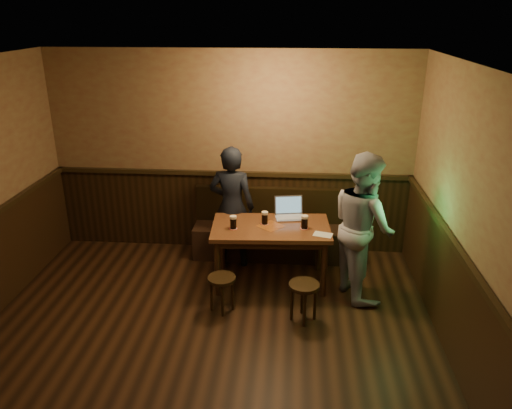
{
  "coord_description": "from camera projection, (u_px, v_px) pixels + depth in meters",
  "views": [
    {
      "loc": [
        0.87,
        -3.61,
        3.26
      ],
      "look_at": [
        0.43,
        1.9,
        1.09
      ],
      "focal_mm": 35.0,
      "sensor_mm": 36.0,
      "label": 1
    }
  ],
  "objects": [
    {
      "name": "stool_right",
      "position": [
        304.0,
        291.0,
        5.49
      ],
      "size": [
        0.37,
        0.37,
        0.46
      ],
      "rotation": [
        0.0,
        0.0,
        0.09
      ],
      "color": "black",
      "rests_on": "ground"
    },
    {
      "name": "pint_right",
      "position": [
        305.0,
        222.0,
        6.03
      ],
      "size": [
        0.11,
        0.11,
        0.17
      ],
      "color": "#B02015",
      "rests_on": "pub_table"
    },
    {
      "name": "pint_left",
      "position": [
        233.0,
        222.0,
        6.03
      ],
      "size": [
        0.11,
        0.11,
        0.17
      ],
      "color": "#B02015",
      "rests_on": "pub_table"
    },
    {
      "name": "pub_table",
      "position": [
        271.0,
        234.0,
        6.17
      ],
      "size": [
        1.49,
        0.9,
        0.78
      ],
      "rotation": [
        0.0,
        0.0,
        0.06
      ],
      "color": "#512A17",
      "rests_on": "ground"
    },
    {
      "name": "pint_mid",
      "position": [
        265.0,
        218.0,
        6.16
      ],
      "size": [
        0.11,
        0.11,
        0.17
      ],
      "color": "#B02015",
      "rests_on": "pub_table"
    },
    {
      "name": "bench",
      "position": [
        273.0,
        235.0,
        6.99
      ],
      "size": [
        2.2,
        0.5,
        0.95
      ],
      "color": "black",
      "rests_on": "ground"
    },
    {
      "name": "person_suit",
      "position": [
        232.0,
        207.0,
        6.58
      ],
      "size": [
        0.64,
        0.46,
        1.65
      ],
      "primitive_type": "imported",
      "rotation": [
        0.0,
        0.0,
        3.03
      ],
      "color": "black",
      "rests_on": "ground"
    },
    {
      "name": "laptop",
      "position": [
        289.0,
        212.0,
        6.39
      ],
      "size": [
        0.4,
        0.35,
        0.25
      ],
      "rotation": [
        0.0,
        0.0,
        0.18
      ],
      "color": "silver",
      "rests_on": "pub_table"
    },
    {
      "name": "menu",
      "position": [
        323.0,
        235.0,
        5.89
      ],
      "size": [
        0.25,
        0.2,
        0.0
      ],
      "primitive_type": "cube",
      "rotation": [
        0.0,
        0.0,
        -0.27
      ],
      "color": "silver",
      "rests_on": "pub_table"
    },
    {
      "name": "room",
      "position": [
        192.0,
        261.0,
        4.37
      ],
      "size": [
        5.04,
        6.04,
        2.84
      ],
      "color": "black",
      "rests_on": "ground"
    },
    {
      "name": "person_grey",
      "position": [
        363.0,
        226.0,
        5.85
      ],
      "size": [
        0.93,
        1.04,
        1.78
      ],
      "primitive_type": "imported",
      "rotation": [
        0.0,
        0.0,
        1.92
      ],
      "color": "#95969B",
      "rests_on": "ground"
    },
    {
      "name": "stool_left",
      "position": [
        222.0,
        284.0,
        5.67
      ],
      "size": [
        0.37,
        0.37,
        0.43
      ],
      "rotation": [
        0.0,
        0.0,
        0.16
      ],
      "color": "black",
      "rests_on": "ground"
    }
  ]
}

